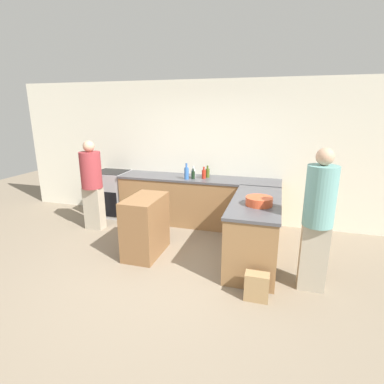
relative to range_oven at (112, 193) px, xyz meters
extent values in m
plane|color=gray|center=(1.86, -2.02, -0.46)|extent=(14.00, 14.00, 0.00)
cube|color=silver|center=(1.86, 0.34, 0.89)|extent=(8.00, 0.06, 2.70)
cube|color=olive|center=(1.86, -0.01, -0.02)|extent=(3.02, 0.64, 0.88)
cube|color=#4C4C51|center=(1.86, -0.01, 0.44)|extent=(3.05, 0.67, 0.04)
cube|color=olive|center=(3.03, -1.17, -0.02)|extent=(0.66, 1.67, 0.88)
cube|color=#4C4C51|center=(3.03, -1.17, 0.44)|extent=(0.69, 1.70, 0.04)
cube|color=#ADADB2|center=(0.00, 0.00, 0.00)|extent=(0.66, 0.62, 0.92)
cube|color=black|center=(0.00, -0.31, -0.14)|extent=(0.55, 0.01, 0.52)
cube|color=black|center=(0.00, 0.00, 0.46)|extent=(0.61, 0.57, 0.01)
cube|color=brown|center=(1.42, -1.44, -0.01)|extent=(0.47, 0.82, 0.91)
cylinder|color=#DB512D|center=(3.08, -1.38, 0.51)|extent=(0.36, 0.36, 0.11)
cylinder|color=black|center=(1.80, -0.12, 0.53)|extent=(0.07, 0.07, 0.14)
cylinder|color=black|center=(1.80, -0.12, 0.62)|extent=(0.03, 0.03, 0.05)
cylinder|color=#475B1E|center=(2.02, 0.07, 0.54)|extent=(0.08, 0.08, 0.16)
cylinder|color=#475B1E|center=(2.02, 0.07, 0.65)|extent=(0.04, 0.04, 0.06)
cylinder|color=#386BB7|center=(1.69, -0.18, 0.56)|extent=(0.08, 0.08, 0.21)
cylinder|color=#386BB7|center=(1.69, -0.18, 0.71)|extent=(0.04, 0.04, 0.08)
cylinder|color=silver|center=(1.78, -0.04, 0.54)|extent=(0.08, 0.08, 0.16)
cylinder|color=silver|center=(1.78, -0.04, 0.65)|extent=(0.03, 0.03, 0.06)
cylinder|color=red|center=(1.98, -0.04, 0.54)|extent=(0.07, 0.07, 0.16)
cylinder|color=red|center=(1.98, -0.04, 0.65)|extent=(0.03, 0.03, 0.06)
cube|color=#ADA38E|center=(0.07, -0.77, -0.07)|extent=(0.33, 0.20, 0.79)
cylinder|color=#993338|center=(0.07, -0.77, 0.65)|extent=(0.37, 0.37, 0.65)
sphere|color=tan|center=(0.07, -0.77, 1.07)|extent=(0.20, 0.20, 0.20)
cube|color=#ADA38E|center=(3.79, -1.73, -0.04)|extent=(0.32, 0.19, 0.84)
cylinder|color=#6BA39E|center=(3.79, -1.73, 0.74)|extent=(0.35, 0.35, 0.71)
sphere|color=tan|center=(3.79, -1.73, 1.19)|extent=(0.20, 0.20, 0.20)
cube|color=#A88456|center=(3.16, -2.16, -0.30)|extent=(0.28, 0.16, 0.33)
camera|label=1|loc=(3.29, -5.32, 1.71)|focal=28.00mm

